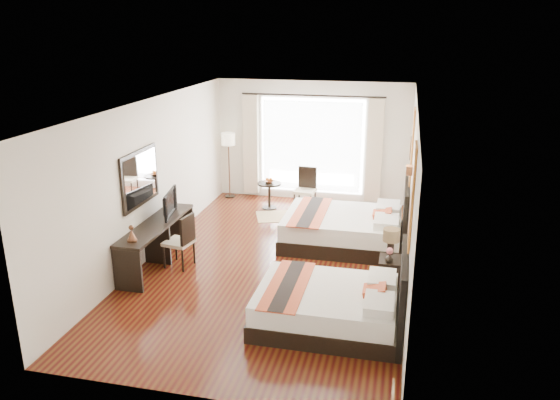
% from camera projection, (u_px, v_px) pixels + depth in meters
% --- Properties ---
extents(floor, '(4.50, 7.50, 0.01)m').
position_uv_depth(floor, '(275.00, 262.00, 9.66)').
color(floor, '#3A0D0A').
rests_on(floor, ground).
extents(ceiling, '(4.50, 7.50, 0.02)m').
position_uv_depth(ceiling, '(274.00, 104.00, 8.79)').
color(ceiling, white).
rests_on(ceiling, wall_headboard).
extents(wall_headboard, '(0.01, 7.50, 2.80)m').
position_uv_depth(wall_headboard, '(411.00, 196.00, 8.75)').
color(wall_headboard, silver).
rests_on(wall_headboard, floor).
extents(wall_desk, '(0.01, 7.50, 2.80)m').
position_uv_depth(wall_desk, '(152.00, 178.00, 9.70)').
color(wall_desk, silver).
rests_on(wall_desk, floor).
extents(wall_window, '(4.50, 0.01, 2.80)m').
position_uv_depth(wall_window, '(312.00, 142.00, 12.69)').
color(wall_window, silver).
rests_on(wall_window, floor).
extents(wall_entry, '(4.50, 0.01, 2.80)m').
position_uv_depth(wall_entry, '(192.00, 286.00, 5.75)').
color(wall_entry, silver).
rests_on(wall_entry, floor).
extents(window_glass, '(2.40, 0.02, 2.20)m').
position_uv_depth(window_glass, '(312.00, 146.00, 12.71)').
color(window_glass, white).
rests_on(window_glass, wall_window).
extents(sheer_curtain, '(2.30, 0.02, 2.10)m').
position_uv_depth(sheer_curtain, '(312.00, 147.00, 12.66)').
color(sheer_curtain, white).
rests_on(sheer_curtain, wall_window).
extents(drape_left, '(0.35, 0.14, 2.35)m').
position_uv_depth(drape_left, '(251.00, 145.00, 12.93)').
color(drape_left, '#C1B995').
rests_on(drape_left, floor).
extents(drape_right, '(0.35, 0.14, 2.35)m').
position_uv_depth(drape_right, '(374.00, 151.00, 12.32)').
color(drape_right, '#C1B995').
rests_on(drape_right, floor).
extents(art_panel_near, '(0.03, 0.50, 1.35)m').
position_uv_depth(art_panel_near, '(412.00, 197.00, 6.88)').
color(art_panel_near, brown).
rests_on(art_panel_near, wall_headboard).
extents(art_panel_far, '(0.03, 0.50, 1.35)m').
position_uv_depth(art_panel_far, '(412.00, 147.00, 9.62)').
color(art_panel_far, brown).
rests_on(art_panel_far, wall_headboard).
extents(wall_sconce, '(0.10, 0.14, 0.14)m').
position_uv_depth(wall_sconce, '(409.00, 170.00, 8.23)').
color(wall_sconce, '#4E2D1C').
rests_on(wall_sconce, wall_headboard).
extents(mirror_frame, '(0.04, 1.25, 0.95)m').
position_uv_depth(mirror_frame, '(140.00, 178.00, 9.19)').
color(mirror_frame, black).
rests_on(mirror_frame, wall_desk).
extents(mirror_glass, '(0.01, 1.12, 0.82)m').
position_uv_depth(mirror_glass, '(141.00, 178.00, 9.18)').
color(mirror_glass, white).
rests_on(mirror_glass, mirror_frame).
extents(bed_near, '(2.04, 1.59, 1.15)m').
position_uv_depth(bed_near, '(334.00, 305.00, 7.59)').
color(bed_near, black).
rests_on(bed_near, floor).
extents(bed_far, '(2.29, 1.79, 1.29)m').
position_uv_depth(bed_far, '(348.00, 228.00, 10.35)').
color(bed_far, black).
rests_on(bed_far, floor).
extents(nightstand, '(0.37, 0.46, 0.44)m').
position_uv_depth(nightstand, '(390.00, 271.00, 8.79)').
color(nightstand, black).
rests_on(nightstand, floor).
extents(table_lamp, '(0.27, 0.27, 0.42)m').
position_uv_depth(table_lamp, '(391.00, 237.00, 8.69)').
color(table_lamp, black).
rests_on(table_lamp, nightstand).
extents(vase, '(0.17, 0.17, 0.13)m').
position_uv_depth(vase, '(389.00, 255.00, 8.58)').
color(vase, black).
rests_on(vase, nightstand).
extents(console_desk, '(0.50, 2.20, 0.76)m').
position_uv_depth(console_desk, '(157.00, 243.00, 9.50)').
color(console_desk, black).
rests_on(console_desk, floor).
extents(television, '(0.25, 0.81, 0.46)m').
position_uv_depth(television, '(166.00, 203.00, 9.69)').
color(television, black).
rests_on(television, console_desk).
extents(bronze_figurine, '(0.17, 0.17, 0.24)m').
position_uv_depth(bronze_figurine, '(132.00, 234.00, 8.56)').
color(bronze_figurine, '#4E2D1C').
rests_on(bronze_figurine, console_desk).
extents(desk_chair, '(0.51, 0.51, 0.95)m').
position_uv_depth(desk_chair, '(180.00, 251.00, 9.43)').
color(desk_chair, '#B3AB8A').
rests_on(desk_chair, floor).
extents(floor_lamp, '(0.32, 0.32, 1.57)m').
position_uv_depth(floor_lamp, '(228.00, 143.00, 12.86)').
color(floor_lamp, black).
rests_on(floor_lamp, floor).
extents(side_table, '(0.53, 0.53, 0.61)m').
position_uv_depth(side_table, '(269.00, 196.00, 12.36)').
color(side_table, black).
rests_on(side_table, floor).
extents(fruit_bowl, '(0.22, 0.22, 0.05)m').
position_uv_depth(fruit_bowl, '(269.00, 182.00, 12.24)').
color(fruit_bowl, '#4D291B').
rests_on(fruit_bowl, side_table).
extents(window_chair, '(0.49, 0.49, 0.97)m').
position_uv_depth(window_chair, '(305.00, 197.00, 12.28)').
color(window_chair, '#B3AB8A').
rests_on(window_chair, floor).
extents(jute_rug, '(1.29, 1.08, 0.01)m').
position_uv_depth(jute_rug, '(282.00, 216.00, 11.94)').
color(jute_rug, tan).
rests_on(jute_rug, floor).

